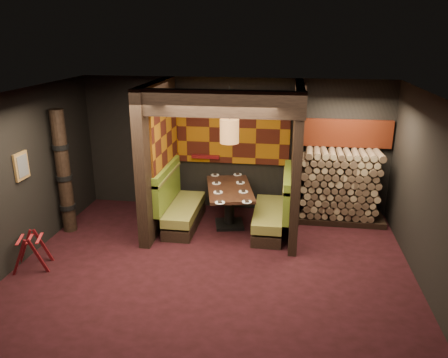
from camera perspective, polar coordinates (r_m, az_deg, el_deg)
floor at (r=7.36m, az=-1.52°, el=-11.84°), size 6.50×5.50×0.02m
ceiling at (r=6.40m, az=-1.74°, el=10.88°), size 6.50×5.50×0.02m
wall_back at (r=9.36m, az=1.32°, el=4.43°), size 6.50×0.02×2.85m
wall_front at (r=4.32m, az=-8.18°, el=-13.73°), size 6.50×0.02×2.85m
wall_left at (r=7.97m, az=-25.39°, el=0.02°), size 0.02×5.50×2.85m
wall_right at (r=6.99m, az=25.75°, el=-2.50°), size 0.02×5.50×2.85m
partition_left at (r=8.58m, az=-8.61°, el=2.90°), size 0.20×2.20×2.85m
partition_right at (r=8.27m, az=9.36°, el=2.26°), size 0.15×2.10×2.85m
header_beam at (r=7.12m, az=-0.92°, el=9.81°), size 2.85×0.18×0.44m
tapa_back_panel at (r=9.22m, az=1.14°, el=6.74°), size 2.40×0.06×1.55m
tapa_side_panel at (r=8.61m, az=-7.65°, el=5.92°), size 0.04×1.85×1.45m
lacquer_shelf at (r=9.41m, az=-2.41°, el=2.95°), size 0.60×0.12×0.07m
booth_bench_left at (r=8.81m, az=-5.87°, el=-3.61°), size 0.68×1.60×1.14m
booth_bench_right at (r=8.57m, az=6.54°, el=-4.31°), size 0.68×1.60×1.14m
dining_table at (r=8.67m, az=0.72°, el=-2.60°), size 1.16×1.70×0.82m
place_settings at (r=8.58m, az=0.73°, el=-1.06°), size 1.01×1.84×0.03m
pendant_lamp at (r=8.22m, az=0.71°, el=6.27°), size 0.36×0.36×1.12m
framed_picture at (r=7.97m, az=-24.94°, el=1.56°), size 0.05×0.36×0.46m
luggage_rack at (r=7.93m, az=-23.86°, el=-8.49°), size 0.70×0.58×0.65m
totem_column at (r=8.82m, az=-20.21°, el=0.75°), size 0.31×0.31×2.40m
firewood_stack at (r=9.17m, az=15.27°, el=-0.96°), size 1.73×0.70×1.50m
mosaic_header at (r=9.21m, az=15.60°, el=5.78°), size 1.83×0.10×0.56m
bay_front_post at (r=8.52m, az=9.96°, el=2.72°), size 0.08×0.08×2.85m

